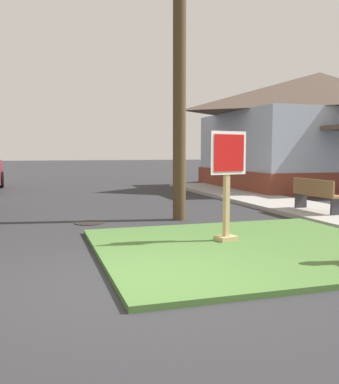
% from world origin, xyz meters
% --- Properties ---
extents(ground_plane, '(160.00, 160.00, 0.00)m').
position_xyz_m(ground_plane, '(0.00, 0.00, 0.00)').
color(ground_plane, '#2B2B2D').
extents(grass_corner_patch, '(5.16, 4.58, 0.08)m').
position_xyz_m(grass_corner_patch, '(2.16, 1.38, 0.04)').
color(grass_corner_patch, '#477033').
rests_on(grass_corner_patch, ground).
extents(sidewalk_strip, '(2.20, 17.94, 0.12)m').
position_xyz_m(sidewalk_strip, '(5.94, 5.86, 0.06)').
color(sidewalk_strip, '#9E9B93').
rests_on(sidewalk_strip, ground).
extents(stop_sign, '(0.75, 0.35, 1.97)m').
position_xyz_m(stop_sign, '(1.95, 1.83, 1.04)').
color(stop_sign, tan).
rests_on(stop_sign, grass_corner_patch).
extents(manhole_cover, '(0.70, 0.70, 0.02)m').
position_xyz_m(manhole_cover, '(-0.16, 4.92, 0.01)').
color(manhole_cover, black).
rests_on(manhole_cover, ground).
extents(street_bench, '(0.45, 1.64, 0.85)m').
position_xyz_m(street_bench, '(5.68, 4.38, 0.59)').
color(street_bench, brown).
rests_on(street_bench, sidewalk_strip).
extents(utility_pole, '(1.84, 0.32, 10.05)m').
position_xyz_m(utility_pole, '(2.04, 4.80, 5.21)').
color(utility_pole, '#4C3823').
rests_on(utility_pole, ground).
extents(corner_house, '(9.54, 8.69, 5.30)m').
position_xyz_m(corner_house, '(11.15, 11.84, 2.72)').
color(corner_house, brown).
rests_on(corner_house, ground).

